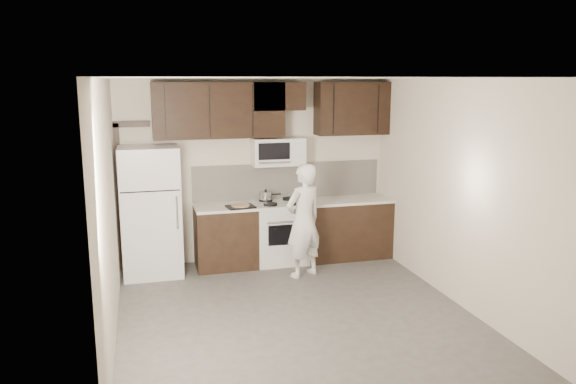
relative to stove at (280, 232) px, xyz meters
name	(u,v)px	position (x,y,z in m)	size (l,w,h in m)	color
floor	(296,315)	(-0.30, -1.94, -0.46)	(4.50, 4.50, 0.00)	#4A4845
back_wall	(255,171)	(-0.30, 0.31, 0.89)	(4.00, 4.00, 0.00)	beige
ceiling	(296,78)	(-0.30, -1.94, 2.24)	(4.50, 4.50, 0.00)	white
counter_run	(300,231)	(0.30, 0.00, 0.00)	(2.95, 0.64, 0.91)	black
stove	(280,232)	(0.00, 0.00, 0.00)	(0.76, 0.66, 0.94)	silver
backsplash	(288,180)	(0.20, 0.30, 0.72)	(2.90, 0.02, 0.54)	beige
upper_cabinets	(271,108)	(-0.09, 0.14, 1.82)	(3.48, 0.35, 0.78)	black
microwave	(278,152)	(0.00, 0.12, 1.19)	(0.76, 0.42, 0.40)	silver
refrigerator	(151,211)	(-1.85, -0.05, 0.44)	(0.80, 0.76, 1.80)	silver
door_trim	(122,184)	(-2.22, 0.27, 0.79)	(0.50, 0.08, 2.12)	black
saucepan	(266,196)	(-0.18, 0.15, 0.52)	(0.33, 0.19, 0.18)	silver
baking_tray	(241,207)	(-0.62, -0.17, 0.46)	(0.38, 0.29, 0.02)	black
pizza	(241,205)	(-0.62, -0.17, 0.48)	(0.26, 0.26, 0.02)	tan
person	(304,220)	(0.16, -0.67, 0.33)	(0.58, 0.38, 1.58)	white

